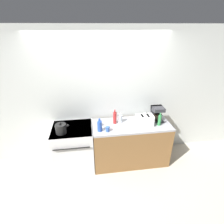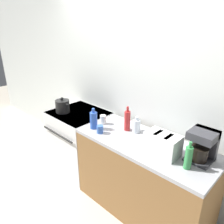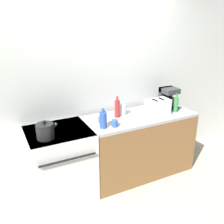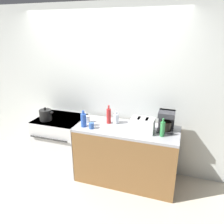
{
  "view_description": "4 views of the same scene",
  "coord_description": "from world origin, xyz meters",
  "px_view_note": "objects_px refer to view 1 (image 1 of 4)",
  "views": [
    {
      "loc": [
        -0.25,
        -2.48,
        2.57
      ],
      "look_at": [
        0.16,
        0.36,
        1.14
      ],
      "focal_mm": 28.0,
      "sensor_mm": 36.0,
      "label": 1
    },
    {
      "loc": [
        1.63,
        -1.32,
        2.02
      ],
      "look_at": [
        0.05,
        0.32,
        1.08
      ],
      "focal_mm": 35.0,
      "sensor_mm": 36.0,
      "label": 2
    },
    {
      "loc": [
        -1.21,
        -2.29,
        2.11
      ],
      "look_at": [
        0.1,
        0.31,
        1.0
      ],
      "focal_mm": 40.0,
      "sensor_mm": 36.0,
      "label": 3
    },
    {
      "loc": [
        1.24,
        -2.48,
        2.19
      ],
      "look_at": [
        0.27,
        0.39,
        1.07
      ],
      "focal_mm": 35.0,
      "sensor_mm": 36.0,
      "label": 4
    }
  ],
  "objects_px": {
    "toaster": "(145,120)",
    "bottle_clear": "(120,118)",
    "kettle": "(61,129)",
    "bottle_green": "(160,120)",
    "stove": "(74,147)",
    "bottle_red": "(115,118)",
    "cup_blue": "(108,129)",
    "bottle_blue": "(100,126)",
    "cup_white": "(98,124)",
    "coffee_maker": "(157,113)"
  },
  "relations": [
    {
      "from": "kettle",
      "to": "cup_white",
      "type": "relative_size",
      "value": 2.24
    },
    {
      "from": "bottle_green",
      "to": "kettle",
      "type": "bearing_deg",
      "value": -179.61
    },
    {
      "from": "kettle",
      "to": "cup_blue",
      "type": "distance_m",
      "value": 0.81
    },
    {
      "from": "bottle_blue",
      "to": "bottle_green",
      "type": "relative_size",
      "value": 0.97
    },
    {
      "from": "bottle_green",
      "to": "cup_blue",
      "type": "bearing_deg",
      "value": -175.68
    },
    {
      "from": "kettle",
      "to": "cup_blue",
      "type": "relative_size",
      "value": 2.7
    },
    {
      "from": "stove",
      "to": "coffee_maker",
      "type": "relative_size",
      "value": 3.08
    },
    {
      "from": "bottle_red",
      "to": "cup_blue",
      "type": "relative_size",
      "value": 3.23
    },
    {
      "from": "kettle",
      "to": "bottle_green",
      "type": "bearing_deg",
      "value": 0.39
    },
    {
      "from": "toaster",
      "to": "bottle_clear",
      "type": "distance_m",
      "value": 0.47
    },
    {
      "from": "bottle_red",
      "to": "cup_white",
      "type": "xyz_separation_m",
      "value": [
        -0.32,
        -0.07,
        -0.07
      ]
    },
    {
      "from": "bottle_green",
      "to": "bottle_clear",
      "type": "relative_size",
      "value": 1.36
    },
    {
      "from": "bottle_blue",
      "to": "cup_blue",
      "type": "distance_m",
      "value": 0.15
    },
    {
      "from": "bottle_clear",
      "to": "toaster",
      "type": "bearing_deg",
      "value": -21.52
    },
    {
      "from": "stove",
      "to": "bottle_blue",
      "type": "relative_size",
      "value": 3.62
    },
    {
      "from": "kettle",
      "to": "cup_white",
      "type": "xyz_separation_m",
      "value": [
        0.66,
        0.13,
        -0.03
      ]
    },
    {
      "from": "stove",
      "to": "kettle",
      "type": "xyz_separation_m",
      "value": [
        -0.17,
        -0.13,
        0.52
      ]
    },
    {
      "from": "cup_white",
      "to": "cup_blue",
      "type": "bearing_deg",
      "value": -51.93
    },
    {
      "from": "bottle_green",
      "to": "toaster",
      "type": "bearing_deg",
      "value": 170.59
    },
    {
      "from": "stove",
      "to": "kettle",
      "type": "bearing_deg",
      "value": -141.38
    },
    {
      "from": "bottle_green",
      "to": "cup_white",
      "type": "xyz_separation_m",
      "value": [
        -1.14,
        0.12,
        -0.05
      ]
    },
    {
      "from": "cup_blue",
      "to": "toaster",
      "type": "bearing_deg",
      "value": 9.56
    },
    {
      "from": "coffee_maker",
      "to": "bottle_red",
      "type": "height_order",
      "value": "coffee_maker"
    },
    {
      "from": "stove",
      "to": "bottle_clear",
      "type": "height_order",
      "value": "bottle_clear"
    },
    {
      "from": "bottle_red",
      "to": "bottle_clear",
      "type": "bearing_deg",
      "value": 16.75
    },
    {
      "from": "kettle",
      "to": "bottle_green",
      "type": "relative_size",
      "value": 0.94
    },
    {
      "from": "stove",
      "to": "toaster",
      "type": "bearing_deg",
      "value": -3.17
    },
    {
      "from": "cup_white",
      "to": "kettle",
      "type": "bearing_deg",
      "value": -168.97
    },
    {
      "from": "kettle",
      "to": "bottle_clear",
      "type": "xyz_separation_m",
      "value": [
        1.08,
        0.23,
        -0.01
      ]
    },
    {
      "from": "bottle_green",
      "to": "bottle_blue",
      "type": "bearing_deg",
      "value": -177.71
    },
    {
      "from": "stove",
      "to": "cup_white",
      "type": "distance_m",
      "value": 0.69
    },
    {
      "from": "stove",
      "to": "coffee_maker",
      "type": "height_order",
      "value": "coffee_maker"
    },
    {
      "from": "stove",
      "to": "coffee_maker",
      "type": "distance_m",
      "value": 1.75
    },
    {
      "from": "bottle_red",
      "to": "cup_blue",
      "type": "distance_m",
      "value": 0.32
    },
    {
      "from": "bottle_blue",
      "to": "bottle_red",
      "type": "bearing_deg",
      "value": 36.9
    },
    {
      "from": "cup_white",
      "to": "cup_blue",
      "type": "relative_size",
      "value": 1.21
    },
    {
      "from": "stove",
      "to": "coffee_maker",
      "type": "bearing_deg",
      "value": 2.96
    },
    {
      "from": "kettle",
      "to": "coffee_maker",
      "type": "relative_size",
      "value": 0.83
    },
    {
      "from": "cup_blue",
      "to": "bottle_clear",
      "type": "bearing_deg",
      "value": 46.57
    },
    {
      "from": "cup_blue",
      "to": "bottle_blue",
      "type": "bearing_deg",
      "value": 167.77
    },
    {
      "from": "bottle_clear",
      "to": "cup_blue",
      "type": "bearing_deg",
      "value": -133.43
    },
    {
      "from": "bottle_blue",
      "to": "bottle_red",
      "type": "relative_size",
      "value": 0.86
    },
    {
      "from": "stove",
      "to": "kettle",
      "type": "distance_m",
      "value": 0.56
    },
    {
      "from": "stove",
      "to": "bottle_blue",
      "type": "height_order",
      "value": "bottle_blue"
    },
    {
      "from": "bottle_clear",
      "to": "cup_blue",
      "type": "xyz_separation_m",
      "value": [
        -0.28,
        -0.29,
        -0.03
      ]
    },
    {
      "from": "toaster",
      "to": "bottle_clear",
      "type": "relative_size",
      "value": 1.7
    },
    {
      "from": "stove",
      "to": "cup_blue",
      "type": "relative_size",
      "value": 10.04
    },
    {
      "from": "stove",
      "to": "bottle_green",
      "type": "xyz_separation_m",
      "value": [
        1.63,
        -0.12,
        0.53
      ]
    },
    {
      "from": "cup_white",
      "to": "cup_blue",
      "type": "height_order",
      "value": "cup_white"
    },
    {
      "from": "stove",
      "to": "toaster",
      "type": "xyz_separation_m",
      "value": [
        1.35,
        -0.07,
        0.53
      ]
    }
  ]
}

